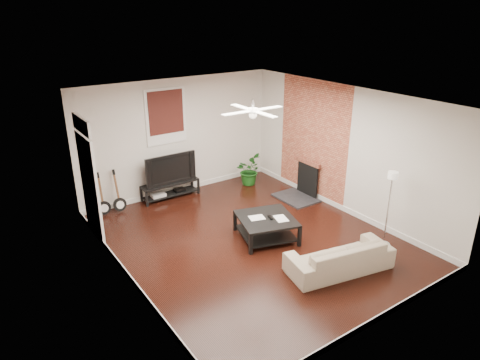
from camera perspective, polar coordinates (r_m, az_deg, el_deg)
name	(u,v)px	position (r m, az deg, el deg)	size (l,w,h in m)	color
room	(252,174)	(8.05, 1.62, 0.78)	(5.01, 6.01, 2.81)	black
brick_accent	(313,140)	(10.31, 9.57, 5.24)	(0.02, 2.20, 2.80)	#AD4E38
fireplace	(301,180)	(10.43, 8.10, 0.05)	(0.80, 1.10, 0.92)	black
window_back	(166,116)	(10.21, -9.73, 8.26)	(1.00, 0.06, 1.30)	#3C1510
door_left	(90,178)	(8.75, -19.20, 0.21)	(0.08, 1.00, 2.50)	white
tv_stand	(171,190)	(10.55, -9.14, -1.30)	(1.40, 0.37, 0.39)	black
tv	(169,168)	(10.36, -9.37, 1.58)	(1.26, 0.16, 0.72)	black
coffee_table	(266,228)	(8.65, 3.47, -6.28)	(1.06, 1.06, 0.44)	black
sofa	(339,256)	(7.82, 12.97, -9.73)	(1.86, 0.73, 0.54)	tan
floor_lamp	(388,209)	(8.60, 18.93, -3.68)	(0.25, 0.25, 1.52)	white
potted_plant	(248,170)	(11.16, 1.09, 1.33)	(0.69, 0.60, 0.76)	#185418
guitar_left	(102,195)	(9.89, -17.69, -1.89)	(0.30, 0.21, 0.97)	black
guitar_right	(118,192)	(9.96, -15.73, -1.50)	(0.30, 0.21, 0.97)	black
ceiling_fan	(253,111)	(7.71, 1.71, 9.13)	(1.24, 1.24, 0.32)	white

